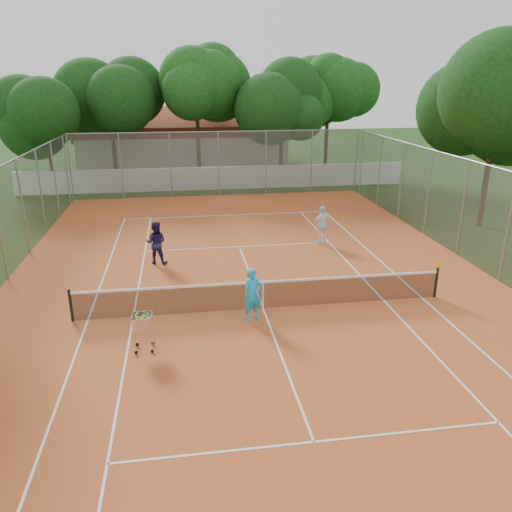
{
  "coord_description": "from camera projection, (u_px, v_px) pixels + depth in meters",
  "views": [
    {
      "loc": [
        -2.44,
        -14.48,
        7.04
      ],
      "look_at": [
        0.0,
        1.5,
        1.3
      ],
      "focal_mm": 35.0,
      "sensor_mm": 36.0,
      "label": 1
    }
  ],
  "objects": [
    {
      "name": "boundary_wall",
      "position": [
        217.0,
        178.0,
        33.64
      ],
      "size": [
        26.0,
        0.3,
        1.5
      ],
      "primitive_type": "cube",
      "color": "white",
      "rests_on": "ground"
    },
    {
      "name": "player_far_left",
      "position": [
        156.0,
        243.0,
        19.88
      ],
      "size": [
        0.97,
        0.83,
        1.73
      ],
      "primitive_type": "imported",
      "rotation": [
        0.0,
        0.0,
        2.91
      ],
      "color": "#1E194B",
      "rests_on": "court_pad"
    },
    {
      "name": "tropical_trees",
      "position": [
        212.0,
        110.0,
        35.01
      ],
      "size": [
        29.0,
        19.0,
        10.0
      ],
      "primitive_type": "cube",
      "color": "black",
      "rests_on": "ground"
    },
    {
      "name": "court_pad",
      "position": [
        263.0,
        309.0,
        16.18
      ],
      "size": [
        18.0,
        34.0,
        0.02
      ],
      "primitive_type": "cube",
      "color": "#BC5524",
      "rests_on": "ground"
    },
    {
      "name": "player_far_right",
      "position": [
        322.0,
        225.0,
        22.32
      ],
      "size": [
        1.08,
        0.66,
        1.72
      ],
      "primitive_type": "imported",
      "rotation": [
        0.0,
        0.0,
        3.4
      ],
      "color": "white",
      "rests_on": "court_pad"
    },
    {
      "name": "player_near",
      "position": [
        252.0,
        295.0,
        15.16
      ],
      "size": [
        0.72,
        0.6,
        1.67
      ],
      "primitive_type": "imported",
      "rotation": [
        0.0,
        0.0,
        0.4
      ],
      "color": "#1BADE9",
      "rests_on": "court_pad"
    },
    {
      "name": "clubhouse",
      "position": [
        184.0,
        140.0,
        42.18
      ],
      "size": [
        16.4,
        9.0,
        4.4
      ],
      "primitive_type": "cube",
      "color": "beige",
      "rests_on": "ground"
    },
    {
      "name": "tennis_net",
      "position": [
        263.0,
        295.0,
        16.01
      ],
      "size": [
        11.88,
        0.1,
        0.98
      ],
      "primitive_type": "cube",
      "color": "black",
      "rests_on": "court_pad"
    },
    {
      "name": "ground",
      "position": [
        263.0,
        309.0,
        16.19
      ],
      "size": [
        120.0,
        120.0,
        0.0
      ],
      "primitive_type": "plane",
      "color": "black",
      "rests_on": "ground"
    },
    {
      "name": "perimeter_fence",
      "position": [
        263.0,
        251.0,
        15.52
      ],
      "size": [
        18.0,
        34.0,
        4.0
      ],
      "primitive_type": "cube",
      "color": "slate",
      "rests_on": "ground"
    },
    {
      "name": "ball_hopper",
      "position": [
        143.0,
        331.0,
        13.51
      ],
      "size": [
        0.6,
        0.6,
        1.16
      ],
      "primitive_type": "cube",
      "rotation": [
        0.0,
        0.0,
        0.08
      ],
      "color": "silver",
      "rests_on": "court_pad"
    },
    {
      "name": "court_lines",
      "position": [
        263.0,
        308.0,
        16.18
      ],
      "size": [
        10.98,
        23.78,
        0.01
      ],
      "primitive_type": "cube",
      "color": "white",
      "rests_on": "court_pad"
    }
  ]
}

